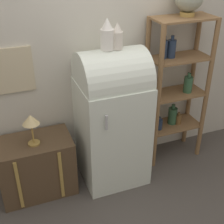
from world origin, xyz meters
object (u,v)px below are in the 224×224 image
at_px(vase_left, 107,35).
at_px(vase_center, 117,37).
at_px(refrigerator, 112,116).
at_px(desk_lamp, 31,122).
at_px(suitcase_trunk, 37,166).

distance_m(vase_left, vase_center, 0.09).
height_order(refrigerator, vase_center, vase_center).
bearing_deg(desk_lamp, refrigerator, 0.06).
relative_size(suitcase_trunk, vase_center, 3.03).
bearing_deg(refrigerator, vase_center, -7.57).
xyz_separation_m(vase_left, desk_lamp, (-0.73, -0.01, -0.70)).
bearing_deg(vase_left, refrigerator, -7.47).
xyz_separation_m(suitcase_trunk, vase_center, (0.82, -0.05, 1.21)).
bearing_deg(desk_lamp, vase_left, 0.50).
height_order(suitcase_trunk, vase_left, vase_left).
bearing_deg(desk_lamp, vase_center, -0.38).
xyz_separation_m(suitcase_trunk, desk_lamp, (0.01, -0.04, 0.53)).
bearing_deg(suitcase_trunk, vase_center, -3.34).
bearing_deg(suitcase_trunk, refrigerator, -3.08).
distance_m(refrigerator, vase_left, 0.80).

